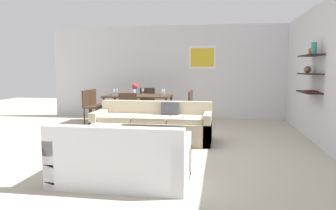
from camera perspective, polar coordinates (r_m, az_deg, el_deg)
The scene contains 22 objects.
ground_plane at distance 6.23m, azimuth -1.93°, elevation -7.05°, with size 18.00×18.00×0.00m, color #BCB29E.
back_wall_unit at distance 9.52m, azimuth 3.96°, elevation 5.80°, with size 8.40×0.09×2.70m.
right_wall_shelf_unit at distance 6.81m, azimuth 25.10°, elevation 4.98°, with size 0.34×8.20×2.70m.
sofa_beige at distance 6.52m, azimuth -2.62°, elevation -3.82°, with size 2.33×0.90×0.78m.
loveseat_white at distance 4.21m, azimuth -8.21°, elevation -9.57°, with size 1.69×0.90×0.78m.
coffee_table at distance 5.48m, azimuth -3.96°, elevation -6.89°, with size 1.11×1.09×0.38m.
decorative_bowl at distance 5.38m, azimuth -3.03°, elevation -4.53°, with size 0.34×0.34×0.09m.
apple_on_coffee_table at distance 5.51m, azimuth -6.81°, elevation -4.42°, with size 0.08×0.08×0.08m, color #669E2D.
dining_table at distance 8.70m, azimuth -5.18°, elevation 1.31°, with size 1.75×1.03×0.75m.
dining_chair_right_far at distance 8.72m, azimuth 3.38°, elevation 0.16°, with size 0.44×0.44×0.88m.
dining_chair_left_far at distance 9.33m, azimuth -12.45°, elevation 0.42°, with size 0.44×0.44×0.88m.
dining_chair_left_near at distance 8.90m, azimuth -13.54°, elevation 0.12°, with size 0.44×0.44×0.88m.
dining_chair_head at distance 9.60m, azimuth -3.81°, elevation 0.73°, with size 0.44×0.44×0.88m.
dining_chair_foot at distance 7.83m, azimuth -6.83°, elevation -0.58°, with size 0.44×0.44×0.88m.
dining_chair_right_near at distance 8.26m, azimuth 3.06°, elevation -0.18°, with size 0.44×0.44×0.88m.
wine_glass_head at distance 9.12m, azimuth -4.49°, elevation 2.65°, with size 0.07×0.07×0.15m.
wine_glass_right_near at distance 8.42m, azimuth -1.08°, elevation 2.51°, with size 0.07×0.07×0.18m.
wine_glass_foot at distance 8.25m, azimuth -5.97°, elevation 2.42°, with size 0.08×0.08×0.18m.
wine_glass_left_near at distance 8.75m, azimuth -9.57°, elevation 2.45°, with size 0.06×0.06×0.16m.
wine_glass_right_far at distance 8.67m, azimuth -0.78°, elevation 2.51°, with size 0.08×0.08×0.16m.
wine_glass_left_far at distance 8.99m, azimuth -9.05°, elevation 2.57°, with size 0.06×0.06×0.17m.
centerpiece_vase at distance 8.70m, azimuth -5.82°, elevation 2.91°, with size 0.16×0.16×0.31m.
Camera 1 is at (1.17, -5.95, 1.44)m, focal length 34.67 mm.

